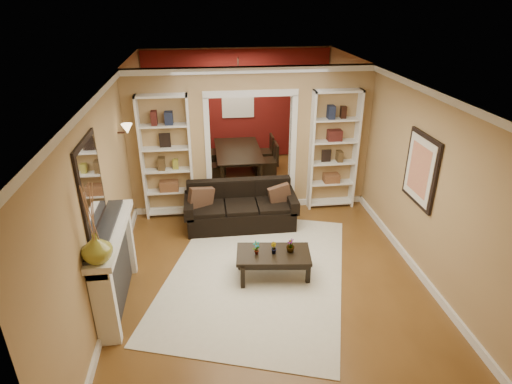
{
  "coord_description": "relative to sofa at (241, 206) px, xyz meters",
  "views": [
    {
      "loc": [
        -0.85,
        -6.36,
        3.88
      ],
      "look_at": [
        -0.15,
        -0.8,
        1.24
      ],
      "focal_mm": 30.0,
      "sensor_mm": 36.0,
      "label": 1
    }
  ],
  "objects": [
    {
      "name": "floor",
      "position": [
        0.27,
        -0.45,
        -0.39
      ],
      "size": [
        8.0,
        8.0,
        0.0
      ],
      "primitive_type": "plane",
      "color": "brown",
      "rests_on": "ground"
    },
    {
      "name": "ceiling",
      "position": [
        0.27,
        -0.45,
        2.31
      ],
      "size": [
        8.0,
        8.0,
        0.0
      ],
      "primitive_type": "plane",
      "rotation": [
        3.14,
        0.0,
        0.0
      ],
      "color": "white",
      "rests_on": "ground"
    },
    {
      "name": "wall_back",
      "position": [
        0.27,
        3.55,
        0.96
      ],
      "size": [
        8.0,
        0.0,
        8.0
      ],
      "primitive_type": "plane",
      "rotation": [
        1.57,
        0.0,
        0.0
      ],
      "color": "tan",
      "rests_on": "ground"
    },
    {
      "name": "wall_front",
      "position": [
        0.27,
        -4.45,
        0.96
      ],
      "size": [
        8.0,
        0.0,
        8.0
      ],
      "primitive_type": "plane",
      "rotation": [
        -1.57,
        0.0,
        0.0
      ],
      "color": "tan",
      "rests_on": "ground"
    },
    {
      "name": "wall_left",
      "position": [
        -1.98,
        -0.45,
        0.96
      ],
      "size": [
        0.0,
        8.0,
        8.0
      ],
      "primitive_type": "plane",
      "rotation": [
        1.57,
        0.0,
        1.57
      ],
      "color": "tan",
      "rests_on": "ground"
    },
    {
      "name": "wall_right",
      "position": [
        2.52,
        -0.45,
        0.96
      ],
      "size": [
        0.0,
        8.0,
        8.0
      ],
      "primitive_type": "plane",
      "rotation": [
        1.57,
        0.0,
        -1.57
      ],
      "color": "tan",
      "rests_on": "ground"
    },
    {
      "name": "partition_wall",
      "position": [
        0.27,
        0.75,
        0.96
      ],
      "size": [
        4.5,
        0.15,
        2.7
      ],
      "primitive_type": "cube",
      "color": "tan",
      "rests_on": "floor"
    },
    {
      "name": "red_back_panel",
      "position": [
        0.27,
        3.52,
        0.93
      ],
      "size": [
        4.44,
        0.04,
        2.64
      ],
      "primitive_type": "cube",
      "color": "maroon",
      "rests_on": "floor"
    },
    {
      "name": "dining_window",
      "position": [
        0.27,
        3.48,
        1.16
      ],
      "size": [
        0.78,
        0.03,
        0.98
      ],
      "primitive_type": "cube",
      "color": "#8CA5CC",
      "rests_on": "wall_back"
    },
    {
      "name": "area_rug",
      "position": [
        0.09,
        -1.51,
        -0.38
      ],
      "size": [
        3.52,
        4.18,
        0.01
      ],
      "primitive_type": "cube",
      "rotation": [
        0.0,
        0.0,
        -0.31
      ],
      "color": "beige",
      "rests_on": "floor"
    },
    {
      "name": "sofa",
      "position": [
        0.0,
        0.0,
        0.0
      ],
      "size": [
        1.99,
        0.86,
        0.78
      ],
      "primitive_type": "cube",
      "color": "black",
      "rests_on": "floor"
    },
    {
      "name": "pillow_left",
      "position": [
        -0.71,
        -0.02,
        0.21
      ],
      "size": [
        0.46,
        0.31,
        0.45
      ],
      "primitive_type": "cube",
      "rotation": [
        0.0,
        0.0,
        0.45
      ],
      "color": "brown",
      "rests_on": "sofa"
    },
    {
      "name": "pillow_right",
      "position": [
        0.71,
        -0.02,
        0.19
      ],
      "size": [
        0.4,
        0.17,
        0.39
      ],
      "primitive_type": "cube",
      "rotation": [
        0.0,
        0.0,
        0.16
      ],
      "color": "brown",
      "rests_on": "sofa"
    },
    {
      "name": "coffee_table",
      "position": [
        0.33,
        -1.6,
        -0.19
      ],
      "size": [
        1.14,
        0.71,
        0.41
      ],
      "primitive_type": "cube",
      "rotation": [
        0.0,
        0.0,
        -0.12
      ],
      "color": "black",
      "rests_on": "floor"
    },
    {
      "name": "plant_left",
      "position": [
        0.08,
        -1.6,
        0.13
      ],
      "size": [
        0.14,
        0.12,
        0.22
      ],
      "primitive_type": "imported",
      "rotation": [
        0.0,
        0.0,
        0.48
      ],
      "color": "#336626",
      "rests_on": "coffee_table"
    },
    {
      "name": "plant_center",
      "position": [
        0.33,
        -1.6,
        0.11
      ],
      "size": [
        0.11,
        0.12,
        0.17
      ],
      "primitive_type": "imported",
      "rotation": [
        0.0,
        0.0,
        2.01
      ],
      "color": "#336626",
      "rests_on": "coffee_table"
    },
    {
      "name": "plant_right",
      "position": [
        0.58,
        -1.6,
        0.13
      ],
      "size": [
        0.13,
        0.13,
        0.22
      ],
      "primitive_type": "imported",
      "rotation": [
        0.0,
        0.0,
        4.68
      ],
      "color": "#336626",
      "rests_on": "coffee_table"
    },
    {
      "name": "bookshelf_left",
      "position": [
        -1.28,
        0.58,
        0.76
      ],
      "size": [
        0.9,
        0.3,
        2.3
      ],
      "primitive_type": "cube",
      "color": "white",
      "rests_on": "floor"
    },
    {
      "name": "bookshelf_right",
      "position": [
        1.82,
        0.58,
        0.76
      ],
      "size": [
        0.9,
        0.3,
        2.3
      ],
      "primitive_type": "cube",
      "color": "white",
      "rests_on": "floor"
    },
    {
      "name": "fireplace",
      "position": [
        -1.82,
        -1.95,
        0.19
      ],
      "size": [
        0.32,
        1.7,
        1.16
      ],
      "primitive_type": "cube",
      "color": "white",
      "rests_on": "floor"
    },
    {
      "name": "vase",
      "position": [
        -1.82,
        -2.65,
        0.95
      ],
      "size": [
        0.41,
        0.41,
        0.35
      ],
      "primitive_type": "imported",
      "rotation": [
        0.0,
        0.0,
        -0.29
      ],
      "color": "olive",
      "rests_on": "fireplace"
    },
    {
      "name": "mirror",
      "position": [
        -1.96,
        -1.95,
        1.41
      ],
      "size": [
        0.03,
        0.95,
        1.1
      ],
      "primitive_type": "cube",
      "color": "silver",
      "rests_on": "wall_left"
    },
    {
      "name": "wall_sconce",
      "position": [
        -1.88,
        0.1,
        1.44
      ],
      "size": [
        0.18,
        0.18,
        0.22
      ],
      "primitive_type": "cube",
      "color": "#FFE0A5",
      "rests_on": "wall_left"
    },
    {
      "name": "framed_art",
      "position": [
        2.48,
        -1.45,
        1.16
      ],
      "size": [
        0.04,
        0.85,
        1.05
      ],
      "primitive_type": "cube",
      "color": "black",
      "rests_on": "wall_right"
    },
    {
      "name": "dining_table",
      "position": [
        0.19,
        2.3,
        -0.07
      ],
      "size": [
        1.81,
        1.01,
        0.64
      ],
      "primitive_type": "imported",
      "rotation": [
        0.0,
        0.0,
        1.57
      ],
      "color": "black",
      "rests_on": "floor"
    },
    {
      "name": "dining_chair_nw",
      "position": [
        -0.36,
        2.0,
        -0.01
      ],
      "size": [
        0.48,
        0.48,
        0.76
      ],
      "primitive_type": "cube",
      "rotation": [
        0.0,
        0.0,
        1.21
      ],
      "color": "black",
      "rests_on": "floor"
    },
    {
      "name": "dining_chair_ne",
      "position": [
        0.74,
        2.0,
        0.05
      ],
      "size": [
        0.54,
        0.54,
        0.88
      ],
      "primitive_type": "cube",
      "rotation": [
        0.0,
        0.0,
        -1.28
      ],
      "color": "black",
      "rests_on": "floor"
    },
    {
      "name": "dining_chair_sw",
      "position": [
        -0.36,
        2.6,
        0.08
      ],
      "size": [
        0.59,
        0.59,
        0.94
      ],
      "primitive_type": "cube",
      "rotation": [
        0.0,
        0.0,
        1.9
      ],
      "color": "black",
      "rests_on": "floor"
    },
    {
      "name": "dining_chair_se",
      "position": [
        0.74,
        2.6,
        0.05
      ],
      "size": [
        0.47,
        0.47,
        0.87
      ],
      "primitive_type": "cube",
      "rotation": [
        0.0,
        0.0,
        -1.66
      ],
      "color": "black",
      "rests_on": "floor"
    },
    {
      "name": "chandelier",
      "position": [
        0.27,
        2.25,
        1.63
      ],
      "size": [
        0.5,
        0.5,
        0.3
      ],
      "primitive_type": "cube",
      "color": "#321C16",
      "rests_on": "ceiling"
    }
  ]
}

